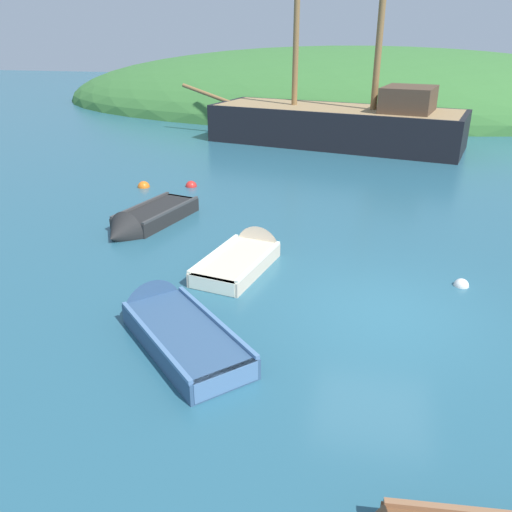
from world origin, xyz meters
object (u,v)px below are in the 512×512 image
Objects in this scene: sailing_ship at (338,131)px; rowboat_portside at (246,258)px; rowboat_far at (146,222)px; rowboat_outer_right at (172,327)px; buoy_red at (191,186)px; buoy_orange at (144,187)px; buoy_white at (461,286)px.

sailing_ship is 4.57× the size of rowboat_portside.
rowboat_outer_right is at bearing 41.91° from rowboat_far.
buoy_orange is at bearing -164.10° from buoy_red.
buoy_orange is at bearing 150.67° from buoy_white.
buoy_orange is (-5.24, 5.55, -0.11)m from rowboat_portside.
rowboat_far is at bearing -64.54° from buoy_orange.
rowboat_outer_right is (2.88, -5.23, -0.01)m from rowboat_far.
buoy_white is (5.50, 3.30, -0.14)m from rowboat_outer_right.
rowboat_portside reaches higher than buoy_red.
rowboat_outer_right reaches higher than buoy_orange.
buoy_red is at bearing 15.90° from buoy_orange.
sailing_ship reaches higher than rowboat_far.
rowboat_portside is 7.49× the size of buoy_orange.
rowboat_far is 5.97m from rowboat_outer_right.
sailing_ship is at bearing 174.88° from rowboat_far.
sailing_ship is 45.60× the size of buoy_white.
rowboat_far is at bearing 73.37° from rowboat_portside.
buoy_red is at bearing 144.06° from buoy_white.
rowboat_outer_right is at bearing -178.55° from rowboat_portside.
rowboat_outer_right is (-1.45, -18.34, -0.55)m from sailing_ship.
buoy_white is at bearing -29.33° from buoy_orange.
rowboat_outer_right is 6.42m from buoy_white.
rowboat_portside reaches higher than buoy_orange.
rowboat_far reaches higher than buoy_red.
rowboat_far reaches higher than rowboat_portside.
rowboat_outer_right is at bearing -149.08° from buoy_white.
buoy_orange reaches higher than buoy_white.
rowboat_outer_right reaches higher than rowboat_portside.
rowboat_far reaches higher than buoy_white.
rowboat_portside is 7.01m from buoy_red.
rowboat_far is (-4.32, -13.11, -0.54)m from sailing_ship.
rowboat_far is 1.04× the size of rowboat_outer_right.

